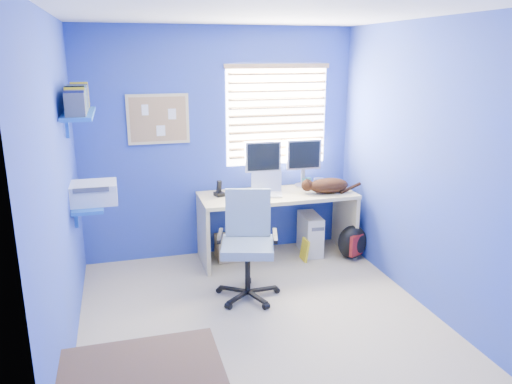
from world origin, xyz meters
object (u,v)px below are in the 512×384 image
object	(u,v)px
laptop	(267,185)
office_chair	(248,258)
desk	(277,226)
cat	(328,186)
tower_pc	(310,234)

from	to	relation	value
laptop	office_chair	distance (m)	1.00
desk	cat	distance (m)	0.72
desk	tower_pc	distance (m)	0.44
cat	tower_pc	bearing A→B (deg)	139.92
desk	office_chair	size ratio (longest dim) A/B	1.71
tower_pc	office_chair	distance (m)	1.27
office_chair	desk	bearing A→B (deg)	55.67
laptop	cat	size ratio (longest dim) A/B	0.73
cat	office_chair	world-z (taller)	office_chair
tower_pc	office_chair	size ratio (longest dim) A/B	0.46
cat	office_chair	bearing A→B (deg)	-141.74
laptop	tower_pc	world-z (taller)	laptop
desk	laptop	bearing A→B (deg)	-171.42
office_chair	laptop	bearing A→B (deg)	61.92
cat	tower_pc	distance (m)	0.63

